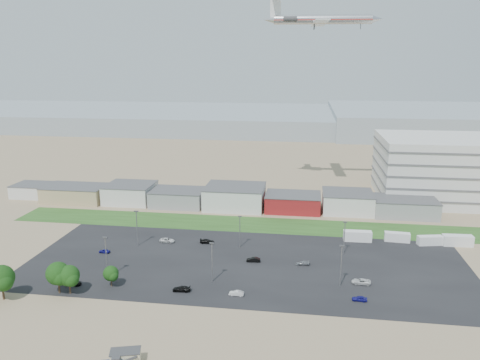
% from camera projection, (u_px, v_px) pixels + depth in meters
% --- Properties ---
extents(ground, '(700.00, 700.00, 0.00)m').
position_uv_depth(ground, '(214.00, 297.00, 109.49)').
color(ground, '#887356').
rests_on(ground, ground).
extents(parking_lot, '(120.00, 50.00, 0.01)m').
position_uv_depth(parking_lot, '(246.00, 263.00, 128.00)').
color(parking_lot, black).
rests_on(parking_lot, ground).
extents(grass_strip, '(160.00, 16.00, 0.02)m').
position_uv_depth(grass_strip, '(244.00, 224.00, 159.44)').
color(grass_strip, '#274A1B').
rests_on(grass_strip, ground).
extents(hills_backdrop, '(700.00, 200.00, 9.00)m').
position_uv_depth(hills_backdrop, '(330.00, 122.00, 405.48)').
color(hills_backdrop, gray).
rests_on(hills_backdrop, ground).
extents(building_row, '(170.00, 20.00, 8.00)m').
position_uv_depth(building_row, '(207.00, 196.00, 179.10)').
color(building_row, silver).
rests_on(building_row, ground).
extents(portable_shed, '(6.02, 4.19, 2.75)m').
position_uv_depth(portable_shed, '(126.00, 357.00, 84.56)').
color(portable_shed, beige).
rests_on(portable_shed, ground).
extents(box_trailer_a, '(8.54, 2.87, 3.18)m').
position_uv_depth(box_trailer_a, '(357.00, 236.00, 143.85)').
color(box_trailer_a, silver).
rests_on(box_trailer_a, ground).
extents(box_trailer_b, '(7.66, 2.94, 2.81)m').
position_uv_depth(box_trailer_b, '(397.00, 237.00, 143.49)').
color(box_trailer_b, silver).
rests_on(box_trailer_b, ground).
extents(box_trailer_c, '(7.71, 3.80, 2.77)m').
position_uv_depth(box_trailer_c, '(430.00, 240.00, 140.81)').
color(box_trailer_c, silver).
rests_on(box_trailer_c, ground).
extents(box_trailer_d, '(8.76, 3.10, 3.24)m').
position_uv_depth(box_trailer_d, '(458.00, 240.00, 140.07)').
color(box_trailer_d, silver).
rests_on(box_trailer_d, ground).
extents(tree_left, '(6.33, 6.33, 9.49)m').
position_uv_depth(tree_left, '(2.00, 281.00, 107.14)').
color(tree_left, black).
rests_on(tree_left, ground).
extents(tree_mid, '(5.88, 5.88, 8.82)m').
position_uv_depth(tree_mid, '(58.00, 276.00, 110.30)').
color(tree_mid, black).
rests_on(tree_mid, ground).
extents(tree_right, '(5.36, 5.36, 8.05)m').
position_uv_depth(tree_right, '(69.00, 278.00, 110.12)').
color(tree_right, black).
rests_on(tree_right, ground).
extents(tree_near, '(4.01, 4.01, 6.01)m').
position_uv_depth(tree_near, '(111.00, 275.00, 113.95)').
color(tree_near, black).
rests_on(tree_near, ground).
extents(lightpole_front_l, '(1.28, 0.53, 10.90)m').
position_uv_depth(lightpole_front_l, '(106.00, 257.00, 118.23)').
color(lightpole_front_l, slate).
rests_on(lightpole_front_l, ground).
extents(lightpole_front_m, '(1.22, 0.51, 10.34)m').
position_uv_depth(lightpole_front_m, '(212.00, 262.00, 115.95)').
color(lightpole_front_m, slate).
rests_on(lightpole_front_m, ground).
extents(lightpole_front_r, '(1.26, 0.52, 10.69)m').
position_uv_depth(lightpole_front_r, '(341.00, 266.00, 113.39)').
color(lightpole_front_r, slate).
rests_on(lightpole_front_r, ground).
extents(lightpole_back_l, '(1.28, 0.53, 10.85)m').
position_uv_depth(lightpole_back_l, '(137.00, 228.00, 139.32)').
color(lightpole_back_l, slate).
rests_on(lightpole_back_l, ground).
extents(lightpole_back_m, '(1.14, 0.48, 9.72)m').
position_uv_depth(lightpole_back_m, '(240.00, 232.00, 138.09)').
color(lightpole_back_m, slate).
rests_on(lightpole_back_m, ground).
extents(lightpole_back_r, '(1.14, 0.48, 9.72)m').
position_uv_depth(lightpole_back_r, '(344.00, 238.00, 133.13)').
color(lightpole_back_r, slate).
rests_on(lightpole_back_r, ground).
extents(airliner, '(47.97, 34.11, 13.67)m').
position_uv_depth(airliner, '(323.00, 19.00, 182.22)').
color(airliner, silver).
extents(parked_car_0, '(4.75, 2.38, 1.29)m').
position_uv_depth(parked_car_0, '(361.00, 281.00, 115.78)').
color(parked_car_0, silver).
rests_on(parked_car_0, ground).
extents(parked_car_2, '(3.53, 1.61, 1.17)m').
position_uv_depth(parked_car_2, '(359.00, 299.00, 107.45)').
color(parked_car_2, navy).
rests_on(parked_car_2, ground).
extents(parked_car_3, '(4.38, 1.92, 1.25)m').
position_uv_depth(parked_car_3, '(181.00, 289.00, 112.00)').
color(parked_car_3, black).
rests_on(parked_car_3, ground).
extents(parked_car_5, '(3.39, 1.67, 1.11)m').
position_uv_depth(parked_car_5, '(104.00, 251.00, 134.87)').
color(parked_car_5, navy).
rests_on(parked_car_5, ground).
extents(parked_car_6, '(4.40, 1.86, 1.27)m').
position_uv_depth(parked_car_6, '(207.00, 241.00, 142.11)').
color(parked_car_6, black).
rests_on(parked_car_6, ground).
extents(parked_car_7, '(3.90, 1.58, 1.26)m').
position_uv_depth(parked_car_7, '(253.00, 260.00, 128.76)').
color(parked_car_7, black).
rests_on(parked_car_7, ground).
extents(parked_car_9, '(4.69, 2.50, 1.25)m').
position_uv_depth(parked_car_9, '(167.00, 240.00, 143.01)').
color(parked_car_9, silver).
rests_on(parked_car_9, ground).
extents(parked_car_10, '(4.54, 2.08, 1.29)m').
position_uv_depth(parked_car_10, '(73.00, 282.00, 115.28)').
color(parked_car_10, black).
rests_on(parked_car_10, ground).
extents(parked_car_12, '(3.89, 2.01, 1.08)m').
position_uv_depth(parked_car_12, '(303.00, 263.00, 126.70)').
color(parked_car_12, '#A5A5AA').
rests_on(parked_car_12, ground).
extents(parked_car_13, '(3.56, 1.35, 1.16)m').
position_uv_depth(parked_car_13, '(236.00, 293.00, 109.98)').
color(parked_car_13, silver).
rests_on(parked_car_13, ground).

